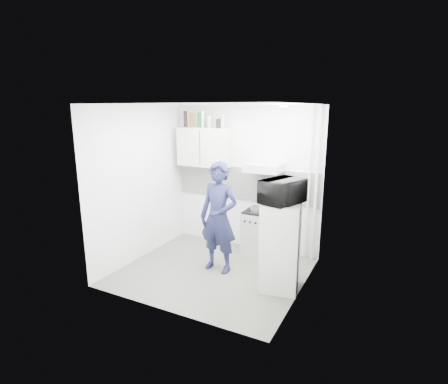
% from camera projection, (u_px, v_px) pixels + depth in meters
% --- Properties ---
extents(floor, '(2.80, 2.80, 0.00)m').
position_uv_depth(floor, '(213.00, 271.00, 5.59)').
color(floor, '#616258').
rests_on(floor, ground).
extents(ceiling, '(2.80, 2.80, 0.00)m').
position_uv_depth(ceiling, '(212.00, 104.00, 4.98)').
color(ceiling, white).
rests_on(ceiling, wall_back).
extents(wall_back, '(2.80, 0.00, 2.80)m').
position_uv_depth(wall_back, '(246.00, 178.00, 6.36)').
color(wall_back, white).
rests_on(wall_back, floor).
extents(wall_left, '(0.00, 2.60, 2.60)m').
position_uv_depth(wall_left, '(140.00, 184.00, 5.90)').
color(wall_left, white).
rests_on(wall_left, floor).
extents(wall_right, '(0.00, 2.60, 2.60)m').
position_uv_depth(wall_right, '(304.00, 204.00, 4.66)').
color(wall_right, white).
rests_on(wall_right, floor).
extents(person, '(0.66, 0.45, 1.76)m').
position_uv_depth(person, '(219.00, 217.00, 5.46)').
color(person, '#1A1E3F').
rests_on(person, floor).
extents(stove, '(0.48, 0.48, 0.77)m').
position_uv_depth(stove, '(258.00, 233.00, 6.20)').
color(stove, beige).
rests_on(stove, floor).
extents(fridge, '(0.62, 0.62, 1.27)m').
position_uv_depth(fridge, '(280.00, 247.00, 4.94)').
color(fridge, white).
rests_on(fridge, floor).
extents(stove_top, '(0.46, 0.46, 0.03)m').
position_uv_depth(stove_top, '(258.00, 211.00, 6.11)').
color(stove_top, black).
rests_on(stove_top, stove).
extents(saucepan, '(0.18, 0.18, 0.10)m').
position_uv_depth(saucepan, '(256.00, 209.00, 6.05)').
color(saucepan, silver).
rests_on(saucepan, stove_top).
extents(microwave, '(0.70, 0.58, 0.33)m').
position_uv_depth(microwave, '(283.00, 191.00, 4.75)').
color(microwave, black).
rests_on(microwave, fridge).
extents(bottle_a, '(0.07, 0.07, 0.29)m').
position_uv_depth(bottle_a, '(185.00, 119.00, 6.48)').
color(bottle_a, black).
rests_on(bottle_a, upper_cabinet).
extents(bottle_b, '(0.07, 0.07, 0.27)m').
position_uv_depth(bottle_b, '(192.00, 120.00, 6.42)').
color(bottle_b, brown).
rests_on(bottle_b, upper_cabinet).
extents(bottle_c, '(0.07, 0.07, 0.27)m').
position_uv_depth(bottle_c, '(199.00, 120.00, 6.35)').
color(bottle_c, '#144C1E').
rests_on(bottle_c, upper_cabinet).
extents(bottle_d, '(0.07, 0.07, 0.29)m').
position_uv_depth(bottle_d, '(203.00, 119.00, 6.32)').
color(bottle_d, silver).
rests_on(bottle_d, upper_cabinet).
extents(canister_a, '(0.09, 0.09, 0.21)m').
position_uv_depth(canister_a, '(209.00, 122.00, 6.26)').
color(canister_a, silver).
rests_on(canister_a, upper_cabinet).
extents(canister_b, '(0.09, 0.09, 0.16)m').
position_uv_depth(canister_b, '(218.00, 123.00, 6.19)').
color(canister_b, black).
rests_on(canister_b, upper_cabinet).
extents(bottle_e, '(0.07, 0.07, 0.26)m').
position_uv_depth(bottle_e, '(223.00, 121.00, 6.14)').
color(bottle_e, '#B2B7BC').
rests_on(bottle_e, upper_cabinet).
extents(upper_cabinet, '(1.00, 0.35, 0.70)m').
position_uv_depth(upper_cabinet, '(205.00, 147.00, 6.42)').
color(upper_cabinet, white).
rests_on(upper_cabinet, wall_back).
extents(range_hood, '(0.60, 0.50, 0.14)m').
position_uv_depth(range_hood, '(264.00, 168.00, 5.89)').
color(range_hood, beige).
rests_on(range_hood, wall_back).
extents(backsplash, '(2.74, 0.03, 0.60)m').
position_uv_depth(backsplash, '(245.00, 184.00, 6.37)').
color(backsplash, white).
rests_on(backsplash, wall_back).
extents(pipe_a, '(0.05, 0.05, 2.60)m').
position_uv_depth(pipe_a, '(316.00, 186.00, 5.72)').
color(pipe_a, beige).
rests_on(pipe_a, floor).
extents(pipe_b, '(0.04, 0.04, 2.60)m').
position_uv_depth(pipe_b, '(309.00, 185.00, 5.77)').
color(pipe_b, beige).
rests_on(pipe_b, floor).
extents(ceiling_spot_fixture, '(0.10, 0.10, 0.02)m').
position_uv_depth(ceiling_spot_fixture, '(284.00, 106.00, 4.72)').
color(ceiling_spot_fixture, white).
rests_on(ceiling_spot_fixture, ceiling).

